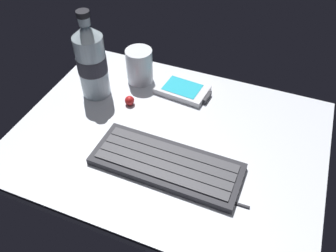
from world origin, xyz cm
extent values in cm
cube|color=silver|center=(0.00, 0.00, -1.00)|extent=(64.00, 48.00, 2.00)
cube|color=silver|center=(0.00, -23.40, 0.40)|extent=(64.00, 1.20, 0.80)
cube|color=#232328|center=(2.73, -7.62, 0.70)|extent=(29.18, 11.50, 1.40)
cube|color=#3D3D42|center=(2.79, -4.32, 1.55)|extent=(26.71, 2.46, 0.30)
cube|color=#3D3D42|center=(2.75, -6.52, 1.55)|extent=(26.71, 2.46, 0.30)
cube|color=#3D3D42|center=(2.71, -8.72, 1.55)|extent=(26.71, 2.46, 0.30)
cube|color=#3D3D42|center=(2.68, -10.92, 1.55)|extent=(26.71, 2.46, 0.30)
cube|color=silver|center=(-2.29, 14.93, 0.70)|extent=(12.68, 8.73, 1.40)
cube|color=#2DB7D1|center=(-2.29, 14.93, 1.45)|extent=(8.94, 6.72, 0.10)
cube|color=#333338|center=(4.08, 14.31, 0.70)|extent=(1.17, 3.86, 1.12)
cylinder|color=silver|center=(-13.58, 15.44, 4.25)|extent=(6.40, 6.40, 8.50)
cylinder|color=red|center=(-13.58, 15.44, 3.26)|extent=(5.50, 5.50, 6.12)
cylinder|color=silver|center=(-21.15, 7.12, 7.50)|extent=(6.60, 6.60, 15.00)
cone|color=silver|center=(-21.15, 7.12, 16.40)|extent=(6.60, 6.60, 2.80)
cylinder|color=silver|center=(-21.15, 7.12, 18.70)|extent=(2.51, 2.51, 1.80)
cylinder|color=black|center=(-21.15, 7.12, 20.20)|extent=(2.77, 2.77, 1.20)
cylinder|color=#2D2D38|center=(-21.15, 7.12, 8.25)|extent=(6.73, 6.73, 3.80)
sphere|color=red|center=(-11.98, 6.22, 1.10)|extent=(2.20, 2.20, 2.20)
cylinder|color=#26262B|center=(15.00, -11.00, 0.35)|extent=(9.51, 0.90, 0.70)
camera|label=1|loc=(18.93, -47.33, 53.39)|focal=37.54mm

